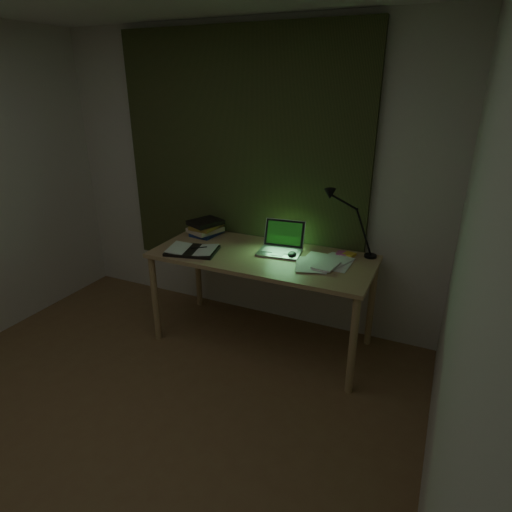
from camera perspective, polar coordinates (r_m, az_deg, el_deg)
The scene contains 13 objects.
floor at distance 2.91m, azimuth -20.91°, elevation -24.02°, with size 3.50×4.00×0.00m, color brown.
wall_back at distance 3.76m, azimuth -1.78°, elevation 10.08°, with size 3.50×0.00×2.50m, color silver.
wall_right at distance 1.51m, azimuth 25.63°, elevation -11.52°, with size 0.00×4.00×2.50m, color silver.
curtain at distance 3.69m, azimuth -2.10°, elevation 13.00°, with size 2.20×0.06×2.00m, color #31381C.
desk at distance 3.50m, azimuth 0.82°, elevation -5.80°, with size 1.72×0.75×0.79m, color tan, non-canonical shape.
laptop at distance 3.32m, azimuth 3.17°, elevation 2.23°, with size 0.33×0.37×0.24m, color #B0B0B5, non-canonical shape.
open_textbook at distance 3.42m, azimuth -8.49°, elevation 0.79°, with size 0.39×0.28×0.03m, color silver, non-canonical shape.
book_stack at distance 3.78m, azimuth -6.64°, elevation 3.83°, with size 0.22×0.26×0.14m, color silver, non-canonical shape.
loose_papers at distance 3.18m, azimuth 8.54°, elevation -1.02°, with size 0.34×0.36×0.02m, color white, non-canonical shape.
mouse at distance 3.30m, azimuth 4.83°, elevation 0.21°, with size 0.07×0.11×0.04m, color black.
sticky_yellow at distance 3.40m, azimuth 12.34°, elevation 0.20°, with size 0.08×0.08×0.02m, color yellow.
sticky_pink at distance 3.40m, azimuth 11.36°, elevation 0.33°, with size 0.08×0.08×0.02m, color #E157A4.
desk_lamp at distance 3.32m, azimuth 15.42°, elevation 3.97°, with size 0.34×0.27×0.51m, color black, non-canonical shape.
Camera 1 is at (1.64, -1.29, 2.03)m, focal length 30.00 mm.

